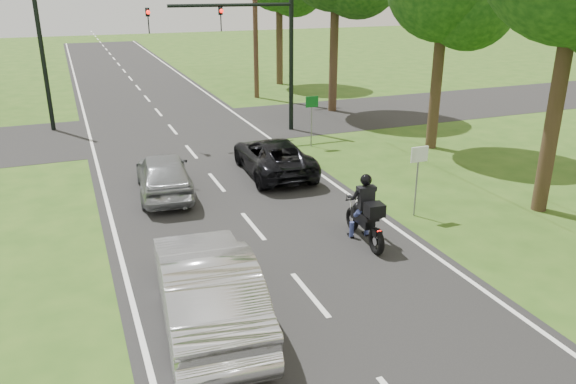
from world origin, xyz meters
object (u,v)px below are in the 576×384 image
(traffic_signal, at_px, (252,40))
(utility_pole_far, at_px, (255,9))
(motorcycle_rider, at_px, (366,216))
(dark_suv, at_px, (273,156))
(silver_sedan, at_px, (207,287))
(silver_suv, at_px, (164,174))
(sign_white, at_px, (419,164))
(sign_green, at_px, (312,109))

(traffic_signal, distance_m, utility_pole_far, 8.55)
(motorcycle_rider, xyz_separation_m, dark_suv, (-0.26, 6.29, -0.10))
(dark_suv, height_order, traffic_signal, traffic_signal)
(silver_sedan, height_order, traffic_signal, traffic_signal)
(dark_suv, bearing_deg, silver_suv, 13.25)
(traffic_signal, xyz_separation_m, utility_pole_far, (2.86, 8.00, 0.95))
(traffic_signal, relative_size, sign_white, 3.00)
(motorcycle_rider, relative_size, dark_suv, 0.48)
(dark_suv, xyz_separation_m, traffic_signal, (1.16, 5.78, 3.49))
(traffic_signal, height_order, sign_white, traffic_signal)
(dark_suv, height_order, utility_pole_far, utility_pole_far)
(motorcycle_rider, height_order, utility_pole_far, utility_pole_far)
(silver_sedan, relative_size, sign_white, 2.38)
(sign_white, distance_m, sign_green, 8.00)
(utility_pole_far, height_order, sign_green, utility_pole_far)
(traffic_signal, xyz_separation_m, sign_white, (1.36, -11.02, -2.54))
(silver_suv, xyz_separation_m, utility_pole_far, (8.05, 14.50, 4.37))
(utility_pole_far, bearing_deg, dark_suv, -106.27)
(traffic_signal, bearing_deg, sign_white, -82.95)
(silver_sedan, bearing_deg, dark_suv, -113.25)
(silver_sedan, bearing_deg, utility_pole_far, -106.12)
(silver_suv, height_order, sign_green, sign_green)
(utility_pole_far, relative_size, sign_white, 4.71)
(motorcycle_rider, bearing_deg, utility_pole_far, 83.58)
(sign_green, bearing_deg, silver_sedan, -122.86)
(dark_suv, relative_size, traffic_signal, 0.72)
(motorcycle_rider, bearing_deg, silver_sedan, -151.44)
(dark_suv, relative_size, sign_green, 2.17)
(sign_green, bearing_deg, silver_suv, -152.73)
(motorcycle_rider, bearing_deg, silver_suv, 131.80)
(dark_suv, xyz_separation_m, silver_sedan, (-4.53, -8.47, 0.19))
(silver_sedan, bearing_deg, sign_white, -150.51)
(sign_white, bearing_deg, traffic_signal, 97.05)
(silver_suv, xyz_separation_m, sign_green, (6.75, 3.48, 0.89))
(traffic_signal, bearing_deg, sign_green, -62.62)
(silver_suv, bearing_deg, sign_green, -147.77)
(silver_sedan, xyz_separation_m, utility_pole_far, (8.55, 22.25, 4.24))
(sign_white, bearing_deg, silver_sedan, -155.42)
(motorcycle_rider, xyz_separation_m, traffic_signal, (0.89, 12.07, 3.39))
(silver_sedan, height_order, sign_white, sign_white)
(silver_suv, distance_m, traffic_signal, 8.99)
(traffic_signal, bearing_deg, silver_suv, -128.62)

